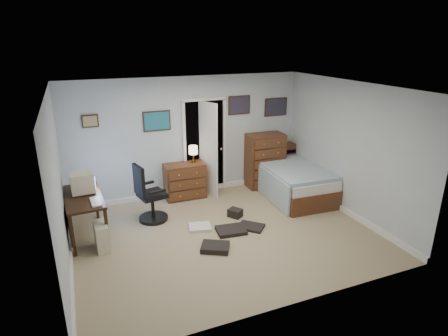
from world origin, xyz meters
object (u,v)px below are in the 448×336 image
Objects in this scene: low_dresser at (185,181)px; tall_dresser at (265,160)px; computer_desk at (78,206)px; bed at (289,178)px; office_chair at (149,199)px.

tall_dresser is at bearing 0.73° from low_dresser.
bed is (4.27, 0.30, -0.22)m from computer_desk.
low_dresser is 0.37× the size of bed.
computer_desk reaches higher than bed.
office_chair reaches higher than low_dresser.
office_chair is at bearing -174.16° from bed.
low_dresser is 2.25m from bed.
computer_desk is at bearing -173.08° from bed.
tall_dresser reaches higher than office_chair.
low_dresser is (0.91, 0.78, -0.05)m from office_chair.
low_dresser is 1.88m from tall_dresser.
office_chair is 0.49× the size of bed.
computer_desk is 4.29m from bed.
computer_desk is 4.08m from tall_dresser.
office_chair is 1.32× the size of low_dresser.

